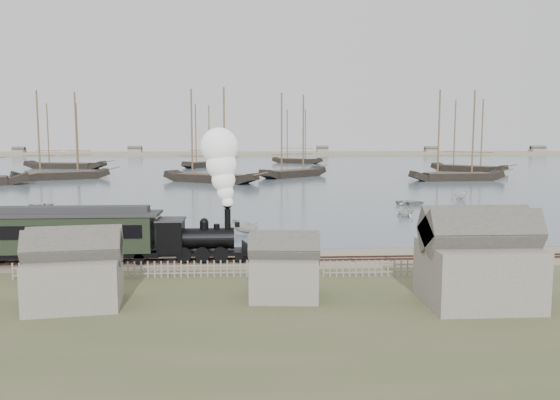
{
  "coord_description": "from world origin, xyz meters",
  "views": [
    {
      "loc": [
        -0.12,
        -43.86,
        9.59
      ],
      "look_at": [
        2.96,
        8.96,
        3.5
      ],
      "focal_mm": 35.0,
      "sensor_mm": 36.0,
      "label": 1
    }
  ],
  "objects": [
    {
      "name": "picket_fence_west",
      "position": [
        -6.5,
        -7.0,
        0.0
      ],
      "size": [
        19.0,
        0.1,
        1.2
      ],
      "primitive_type": null,
      "color": "slate",
      "rests_on": "ground"
    },
    {
      "name": "shed_left",
      "position": [
        -10.0,
        -13.0,
        0.0
      ],
      "size": [
        5.0,
        4.0,
        4.1
      ],
      "primitive_type": null,
      "color": "slate",
      "rests_on": "ground"
    },
    {
      "name": "rowboat_6",
      "position": [
        -28.6,
        32.04,
        0.41
      ],
      "size": [
        2.57,
        3.47,
        0.69
      ],
      "primitive_type": "imported",
      "rotation": [
        0.0,
        0.0,
        4.77
      ],
      "color": "beige",
      "rests_on": "harbor_water"
    },
    {
      "name": "rowboat_5",
      "position": [
        32.33,
        37.17,
        0.72
      ],
      "size": [
        3.22,
        3.4,
        1.32
      ],
      "primitive_type": "imported",
      "rotation": [
        0.0,
        0.0,
        2.3
      ],
      "color": "beige",
      "rests_on": "harbor_water"
    },
    {
      "name": "schooner_6",
      "position": [
        -56.2,
        127.15,
        10.06
      ],
      "size": [
        25.63,
        10.68,
        20.0
      ],
      "primitive_type": null,
      "rotation": [
        0.0,
        0.0,
        -0.2
      ],
      "color": "black",
      "rests_on": "harbor_water"
    },
    {
      "name": "schooner_5",
      "position": [
        60.8,
        103.99,
        10.06
      ],
      "size": [
        17.06,
        19.7,
        20.0
      ],
      "primitive_type": null,
      "rotation": [
        0.0,
        0.0,
        -0.9
      ],
      "color": "black",
      "rests_on": "harbor_water"
    },
    {
      "name": "picket_fence_east",
      "position": [
        12.5,
        -7.5,
        0.0
      ],
      "size": [
        15.0,
        0.1,
        1.2
      ],
      "primitive_type": null,
      "color": "slate",
      "rests_on": "ground"
    },
    {
      "name": "rowboat_3",
      "position": [
        22.77,
        31.62,
        0.48
      ],
      "size": [
        4.09,
        4.77,
        0.83
      ],
      "primitive_type": "imported",
      "rotation": [
        0.0,
        0.0,
        1.21
      ],
      "color": "beige",
      "rests_on": "harbor_water"
    },
    {
      "name": "schooner_2",
      "position": [
        -8.26,
        72.51,
        10.06
      ],
      "size": [
        21.43,
        16.57,
        20.0
      ],
      "primitive_type": null,
      "rotation": [
        0.0,
        0.0,
        -0.58
      ],
      "color": "black",
      "rests_on": "harbor_water"
    },
    {
      "name": "schooner_8",
      "position": [
        17.87,
        156.62,
        10.06
      ],
      "size": [
        18.68,
        13.42,
        20.0
      ],
      "primitive_type": null,
      "rotation": [
        0.0,
        0.0,
        -0.53
      ],
      "color": "black",
      "rests_on": "harbor_water"
    },
    {
      "name": "rail_track",
      "position": [
        0.0,
        -2.0,
        0.04
      ],
      "size": [
        120.0,
        1.8,
        0.16
      ],
      "color": "#36221D",
      "rests_on": "ground"
    },
    {
      "name": "rowboat_2",
      "position": [
        -0.49,
        9.45,
        0.72
      ],
      "size": [
        3.35,
        3.35,
        1.33
      ],
      "primitive_type": "imported",
      "rotation": [
        0.0,
        0.0,
        3.93
      ],
      "color": "beige",
      "rests_on": "harbor_water"
    },
    {
      "name": "schooner_4",
      "position": [
        45.89,
        74.1,
        10.06
      ],
      "size": [
        20.86,
        6.0,
        20.0
      ],
      "primitive_type": null,
      "rotation": [
        0.0,
        0.0,
        0.06
      ],
      "color": "black",
      "rests_on": "harbor_water"
    },
    {
      "name": "schooner_7",
      "position": [
        -14.38,
        132.29,
        10.06
      ],
      "size": [
        13.29,
        18.19,
        20.0
      ],
      "primitive_type": null,
      "rotation": [
        0.0,
        0.0,
        1.03
      ],
      "color": "black",
      "rests_on": "harbor_water"
    },
    {
      "name": "harbor_water",
      "position": [
        0.0,
        170.0,
        0.03
      ],
      "size": [
        600.0,
        336.0,
        0.06
      ],
      "primitive_type": "cube",
      "color": "#475865",
      "rests_on": "ground"
    },
    {
      "name": "beached_dinghy",
      "position": [
        -3.97,
        0.56,
        0.36
      ],
      "size": [
        4.04,
        4.32,
        0.73
      ],
      "primitive_type": "imported",
      "rotation": [
        0.0,
        0.0,
        0.99
      ],
      "color": "beige",
      "rests_on": "ground"
    },
    {
      "name": "shed_mid",
      "position": [
        2.0,
        -12.0,
        0.0
      ],
      "size": [
        4.0,
        3.5,
        3.6
      ],
      "primitive_type": null,
      "color": "slate",
      "rests_on": "ground"
    },
    {
      "name": "schooner_1",
      "position": [
        -42.61,
        82.67,
        10.06
      ],
      "size": [
        20.56,
        14.2,
        20.0
      ],
      "primitive_type": null,
      "rotation": [
        0.0,
        0.0,
        0.5
      ],
      "color": "black",
      "rests_on": "harbor_water"
    },
    {
      "name": "shed_right",
      "position": [
        13.0,
        -14.0,
        0.0
      ],
      "size": [
        6.0,
        5.0,
        5.1
      ],
      "primitive_type": null,
      "color": "slate",
      "rests_on": "ground"
    },
    {
      "name": "ground",
      "position": [
        0.0,
        0.0,
        0.0
      ],
      "size": [
        600.0,
        600.0,
        0.0
      ],
      "primitive_type": "plane",
      "color": "tan",
      "rests_on": "ground"
    },
    {
      "name": "schooner_3",
      "position": [
        10.81,
        87.01,
        10.06
      ],
      "size": [
        17.86,
        17.43,
        20.0
      ],
      "primitive_type": null,
      "rotation": [
        0.0,
        0.0,
        0.77
      ],
      "color": "black",
      "rests_on": "harbor_water"
    },
    {
      "name": "passenger_coach",
      "position": [
        -14.73,
        -2.0,
        2.39
      ],
      "size": [
        15.67,
        3.02,
        3.81
      ],
      "color": "black",
      "rests_on": "ground"
    },
    {
      "name": "locomotive",
      "position": [
        -2.52,
        -2.0,
        4.59
      ],
      "size": [
        8.0,
        2.99,
        9.97
      ],
      "color": "black",
      "rests_on": "ground"
    },
    {
      "name": "far_spit",
      "position": [
        0.0,
        250.0,
        0.0
      ],
      "size": [
        500.0,
        20.0,
        1.8
      ],
      "primitive_type": "cube",
      "color": "tan",
      "rests_on": "ground"
    },
    {
      "name": "rowboat_4",
      "position": [
        18.81,
        20.22,
        0.76
      ],
      "size": [
        3.33,
        3.47,
        1.41
      ],
      "primitive_type": "imported",
      "rotation": [
        0.0,
        0.0,
        5.24
      ],
      "color": "beige",
      "rests_on": "harbor_water"
    },
    {
      "name": "rowboat_1",
      "position": [
        -9.99,
        16.56,
        0.83
      ],
      "size": [
        2.64,
        3.02,
        1.54
      ],
      "primitive_type": "imported",
      "rotation": [
        0.0,
        0.0,
        1.53
      ],
      "color": "beige",
      "rests_on": "harbor_water"
    }
  ]
}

